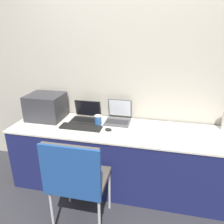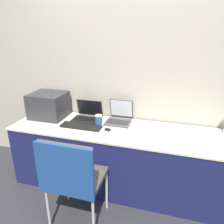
{
  "view_description": "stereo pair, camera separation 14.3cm",
  "coord_description": "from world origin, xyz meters",
  "px_view_note": "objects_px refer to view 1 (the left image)",
  "views": [
    {
      "loc": [
        0.33,
        -1.79,
        1.75
      ],
      "look_at": [
        -0.15,
        0.35,
        0.91
      ],
      "focal_mm": 35.0,
      "sensor_mm": 36.0,
      "label": 1
    },
    {
      "loc": [
        0.47,
        -1.76,
        1.75
      ],
      "look_at": [
        -0.15,
        0.35,
        0.91
      ],
      "focal_mm": 35.0,
      "sensor_mm": 36.0,
      "label": 2
    }
  ],
  "objects_px": {
    "printer": "(46,106)",
    "laptop_left": "(86,116)",
    "external_keyboard": "(81,127)",
    "chair": "(76,176)",
    "mouse": "(108,130)",
    "coffee_cup": "(98,120)",
    "laptop_right": "(118,117)"
  },
  "relations": [
    {
      "from": "laptop_left",
      "to": "external_keyboard",
      "type": "relative_size",
      "value": 0.7
    },
    {
      "from": "mouse",
      "to": "chair",
      "type": "distance_m",
      "value": 0.66
    },
    {
      "from": "chair",
      "to": "external_keyboard",
      "type": "bearing_deg",
      "value": 105.61
    },
    {
      "from": "laptop_left",
      "to": "coffee_cup",
      "type": "relative_size",
      "value": 2.86
    },
    {
      "from": "external_keyboard",
      "to": "chair",
      "type": "bearing_deg",
      "value": -74.39
    },
    {
      "from": "mouse",
      "to": "laptop_right",
      "type": "bearing_deg",
      "value": 78.77
    },
    {
      "from": "external_keyboard",
      "to": "coffee_cup",
      "type": "relative_size",
      "value": 4.1
    },
    {
      "from": "printer",
      "to": "laptop_left",
      "type": "bearing_deg",
      "value": 7.03
    },
    {
      "from": "mouse",
      "to": "external_keyboard",
      "type": "bearing_deg",
      "value": 179.4
    },
    {
      "from": "coffee_cup",
      "to": "laptop_left",
      "type": "bearing_deg",
      "value": 148.97
    },
    {
      "from": "external_keyboard",
      "to": "mouse",
      "type": "distance_m",
      "value": 0.31
    },
    {
      "from": "laptop_right",
      "to": "printer",
      "type": "bearing_deg",
      "value": -173.38
    },
    {
      "from": "laptop_right",
      "to": "chair",
      "type": "height_order",
      "value": "laptop_right"
    },
    {
      "from": "laptop_right",
      "to": "external_keyboard",
      "type": "height_order",
      "value": "laptop_right"
    },
    {
      "from": "external_keyboard",
      "to": "chair",
      "type": "distance_m",
      "value": 0.67
    },
    {
      "from": "printer",
      "to": "laptop_right",
      "type": "bearing_deg",
      "value": 6.62
    },
    {
      "from": "laptop_left",
      "to": "mouse",
      "type": "xyz_separation_m",
      "value": [
        0.33,
        -0.24,
        -0.03
      ]
    },
    {
      "from": "laptop_left",
      "to": "external_keyboard",
      "type": "height_order",
      "value": "laptop_left"
    },
    {
      "from": "laptop_left",
      "to": "chair",
      "type": "xyz_separation_m",
      "value": [
        0.2,
        -0.87,
        -0.18
      ]
    },
    {
      "from": "coffee_cup",
      "to": "mouse",
      "type": "height_order",
      "value": "coffee_cup"
    },
    {
      "from": "external_keyboard",
      "to": "coffee_cup",
      "type": "height_order",
      "value": "coffee_cup"
    },
    {
      "from": "external_keyboard",
      "to": "chair",
      "type": "relative_size",
      "value": 0.5
    },
    {
      "from": "external_keyboard",
      "to": "coffee_cup",
      "type": "bearing_deg",
      "value": 38.18
    },
    {
      "from": "printer",
      "to": "laptop_right",
      "type": "xyz_separation_m",
      "value": [
        0.87,
        0.1,
        -0.11
      ]
    },
    {
      "from": "printer",
      "to": "external_keyboard",
      "type": "distance_m",
      "value": 0.55
    },
    {
      "from": "laptop_left",
      "to": "external_keyboard",
      "type": "distance_m",
      "value": 0.24
    },
    {
      "from": "coffee_cup",
      "to": "chair",
      "type": "bearing_deg",
      "value": -88.8
    },
    {
      "from": "printer",
      "to": "laptop_left",
      "type": "xyz_separation_m",
      "value": [
        0.48,
        0.06,
        -0.11
      ]
    },
    {
      "from": "printer",
      "to": "chair",
      "type": "relative_size",
      "value": 0.44
    },
    {
      "from": "laptop_right",
      "to": "coffee_cup",
      "type": "relative_size",
      "value": 2.64
    },
    {
      "from": "laptop_left",
      "to": "laptop_right",
      "type": "xyz_separation_m",
      "value": [
        0.39,
        0.04,
        0.0
      ]
    },
    {
      "from": "printer",
      "to": "laptop_right",
      "type": "height_order",
      "value": "printer"
    }
  ]
}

